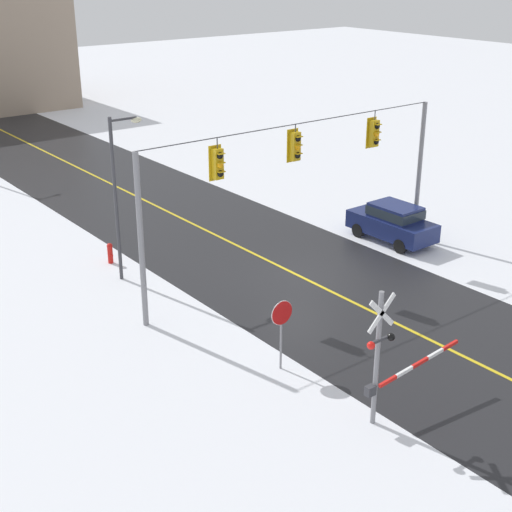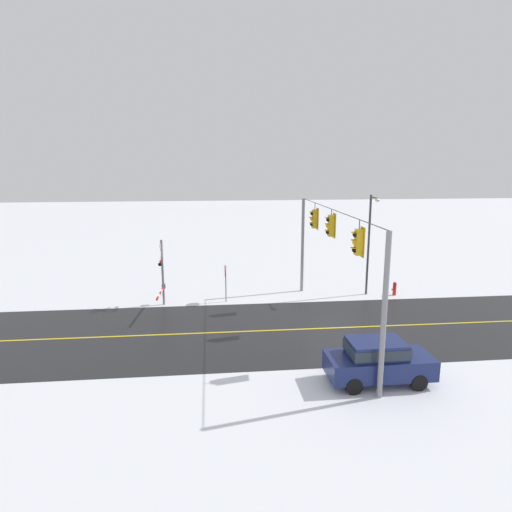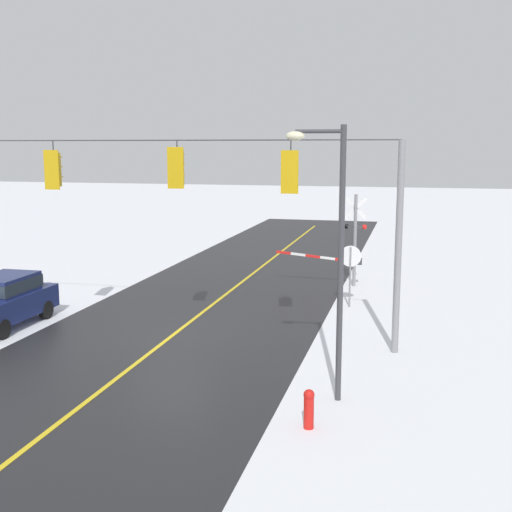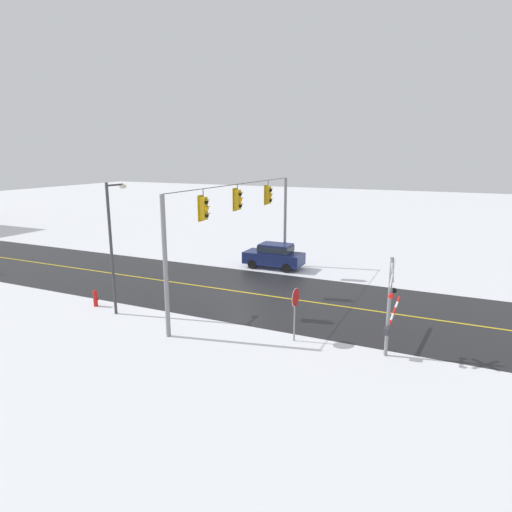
% 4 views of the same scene
% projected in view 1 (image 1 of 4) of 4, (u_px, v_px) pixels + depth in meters
% --- Properties ---
extents(ground_plane, '(160.00, 160.00, 0.00)m').
position_uv_depth(ground_plane, '(298.00, 275.00, 29.72)').
color(ground_plane, white).
extents(road_asphalt, '(9.00, 80.00, 0.01)m').
position_uv_depth(road_asphalt, '(213.00, 234.00, 34.11)').
color(road_asphalt, black).
rests_on(road_asphalt, ground).
extents(lane_centre_line, '(0.14, 72.00, 0.01)m').
position_uv_depth(lane_centre_line, '(213.00, 234.00, 34.11)').
color(lane_centre_line, gold).
rests_on(lane_centre_line, ground).
extents(signal_span, '(14.20, 0.47, 6.22)m').
position_uv_depth(signal_span, '(300.00, 174.00, 28.09)').
color(signal_span, gray).
rests_on(signal_span, ground).
extents(stop_sign, '(0.80, 0.09, 2.35)m').
position_uv_depth(stop_sign, '(282.00, 320.00, 22.36)').
color(stop_sign, gray).
rests_on(stop_sign, ground).
extents(railroad_crossing, '(3.96, 0.31, 4.00)m').
position_uv_depth(railroad_crossing, '(385.00, 356.00, 19.75)').
color(railroad_crossing, gray).
rests_on(railroad_crossing, ground).
extents(parked_car_navy, '(1.85, 4.21, 1.74)m').
position_uv_depth(parked_car_navy, '(393.00, 221.00, 32.93)').
color(parked_car_navy, navy).
rests_on(parked_car_navy, ground).
extents(streetlamp_near, '(1.39, 0.28, 6.50)m').
position_uv_depth(streetlamp_near, '(120.00, 184.00, 28.05)').
color(streetlamp_near, '#38383D').
rests_on(streetlamp_near, ground).
extents(fire_hydrant, '(0.24, 0.31, 0.88)m').
position_uv_depth(fire_hydrant, '(110.00, 253.00, 30.76)').
color(fire_hydrant, red).
rests_on(fire_hydrant, ground).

